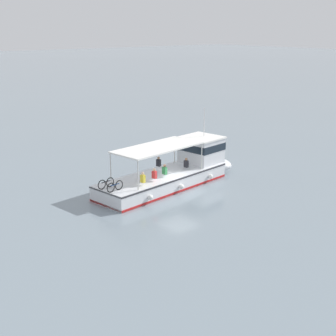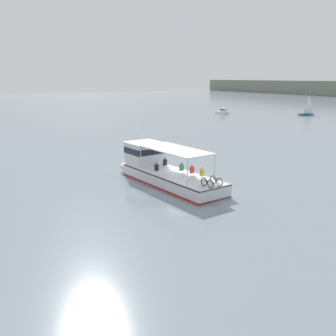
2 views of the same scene
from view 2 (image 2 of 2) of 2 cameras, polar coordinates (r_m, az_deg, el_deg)
The scene contains 4 objects.
ground_plane at distance 32.82m, azimuth 2.56°, elevation -2.17°, with size 400.00×400.00×0.00m, color gray.
ferry_main at distance 32.85m, azimuth -1.03°, elevation -0.31°, with size 13.03×4.87×5.32m.
motorboat_far_left at distance 96.19m, azimuth 8.32°, elevation 8.48°, with size 3.77×1.89×1.26m.
sailboat_off_bow at distance 97.64m, azimuth 20.26°, elevation 7.87°, with size 2.66×5.00×5.40m.
Camera 2 is at (27.22, -16.02, 8.93)m, focal length 40.10 mm.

